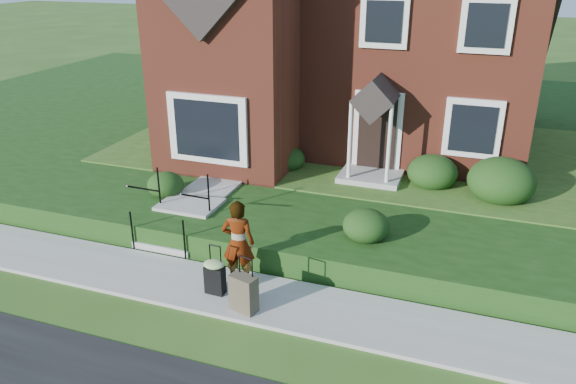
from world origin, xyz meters
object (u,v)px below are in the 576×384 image
at_px(front_steps, 181,218).
at_px(suitcase_black, 215,275).
at_px(woman, 238,243).
at_px(suitcase_olive, 244,293).

relative_size(front_steps, suitcase_black, 2.00).
relative_size(front_steps, woman, 1.14).
relative_size(woman, suitcase_olive, 1.64).
bearing_deg(suitcase_olive, woman, 134.55).
height_order(front_steps, suitcase_olive, front_steps).
relative_size(suitcase_black, suitcase_olive, 0.94).
bearing_deg(front_steps, suitcase_olive, -41.68).
distance_m(front_steps, suitcase_black, 2.73).
bearing_deg(suitcase_black, front_steps, 135.50).
bearing_deg(suitcase_olive, front_steps, 153.78).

